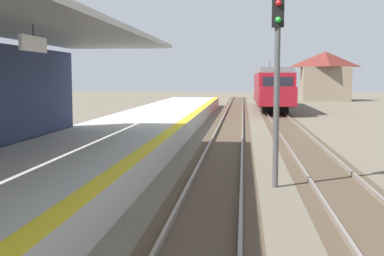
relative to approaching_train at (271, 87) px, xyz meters
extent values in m
cube|color=#B7B5AD|center=(-7.80, -34.51, -1.73)|extent=(5.00, 80.00, 0.90)
cube|color=yellow|center=(-5.55, -34.51, -1.27)|extent=(0.50, 80.00, 0.01)
cube|color=white|center=(-7.50, -37.11, 1.64)|extent=(0.08, 1.40, 0.36)
cylinder|color=#333333|center=(-7.50, -37.11, 1.96)|extent=(0.03, 0.03, 0.27)
cube|color=#4C3D2D|center=(-3.40, -30.51, -2.17)|extent=(2.34, 120.00, 0.01)
cube|color=slate|center=(-4.12, -30.51, -2.09)|extent=(0.08, 120.00, 0.15)
cube|color=slate|center=(-2.68, -30.51, -2.09)|extent=(0.08, 120.00, 0.15)
cube|color=#4C3D2D|center=(0.00, -30.51, -2.17)|extent=(2.34, 120.00, 0.01)
cube|color=slate|center=(-0.72, -30.51, -2.09)|extent=(0.08, 120.00, 0.15)
cube|color=slate|center=(0.72, -30.51, -2.09)|extent=(0.08, 120.00, 0.15)
cube|color=maroon|center=(0.00, 0.38, -0.11)|extent=(2.90, 18.00, 2.70)
cube|color=slate|center=(0.00, 0.38, 1.46)|extent=(2.67, 18.00, 0.44)
cube|color=black|center=(0.00, -8.64, 0.30)|extent=(2.32, 0.06, 1.21)
cube|color=maroon|center=(0.00, -9.42, -0.58)|extent=(2.78, 1.60, 1.49)
cube|color=black|center=(1.46, 0.38, 0.30)|extent=(0.04, 15.84, 0.86)
cylinder|color=#333333|center=(0.00, 3.98, 2.13)|extent=(0.06, 0.06, 0.90)
cube|color=black|center=(0.00, -5.47, -1.82)|extent=(2.17, 2.20, 0.72)
cube|color=black|center=(0.00, 6.23, -1.82)|extent=(2.17, 2.20, 0.72)
cylinder|color=#4C4C4C|center=(-1.75, -34.49, 0.02)|extent=(0.16, 0.16, 4.40)
cube|color=black|center=(-1.75, -34.49, 2.62)|extent=(0.32, 0.24, 0.80)
sphere|color=red|center=(-1.75, -34.63, 2.84)|extent=(0.16, 0.16, 0.16)
sphere|color=green|center=(-1.75, -34.63, 2.40)|extent=(0.16, 0.16, 0.16)
cube|color=#7F705B|center=(7.91, 18.78, 0.02)|extent=(6.00, 4.80, 4.40)
pyramid|color=maroon|center=(7.91, 18.78, 3.22)|extent=(6.60, 5.28, 2.00)
camera|label=1|loc=(-2.66, -48.41, 0.87)|focal=46.97mm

